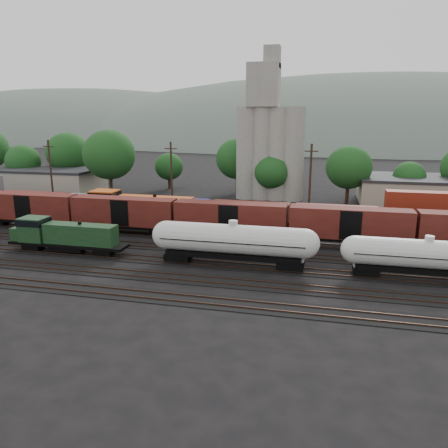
% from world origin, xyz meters
% --- Properties ---
extents(ground, '(600.00, 600.00, 0.00)m').
position_xyz_m(ground, '(0.00, 0.00, 0.00)').
color(ground, black).
extents(tracks, '(180.00, 33.20, 0.20)m').
position_xyz_m(tracks, '(0.00, 0.00, 0.05)').
color(tracks, black).
rests_on(tracks, ground).
extents(green_locomotive, '(15.03, 2.65, 3.98)m').
position_xyz_m(green_locomotive, '(-16.61, -5.00, 2.29)').
color(green_locomotive, black).
rests_on(green_locomotive, ground).
extents(tank_car_a, '(18.87, 3.38, 4.95)m').
position_xyz_m(tank_car_a, '(4.83, -5.00, 2.92)').
color(tank_car_a, silver).
rests_on(tank_car_a, ground).
extents(tank_car_b, '(17.08, 3.06, 4.48)m').
position_xyz_m(tank_car_b, '(24.90, -5.00, 2.66)').
color(tank_car_b, silver).
rests_on(tank_car_b, ground).
extents(orange_locomotive, '(19.60, 3.27, 4.90)m').
position_xyz_m(orange_locomotive, '(-13.73, 10.00, 2.78)').
color(orange_locomotive, black).
rests_on(orange_locomotive, ground).
extents(boxcar_string, '(184.40, 2.90, 4.20)m').
position_xyz_m(boxcar_string, '(25.44, 5.00, 3.12)').
color(boxcar_string, black).
rests_on(boxcar_string, ground).
extents(container_wall, '(160.00, 2.60, 5.80)m').
position_xyz_m(container_wall, '(-2.47, 15.00, 2.36)').
color(container_wall, black).
rests_on(container_wall, ground).
extents(grain_silo, '(13.40, 5.00, 29.00)m').
position_xyz_m(grain_silo, '(3.28, 36.00, 11.26)').
color(grain_silo, gray).
rests_on(grain_silo, ground).
extents(industrial_sheds, '(119.38, 17.26, 5.10)m').
position_xyz_m(industrial_sheds, '(6.63, 35.25, 2.56)').
color(industrial_sheds, '#9E937F').
rests_on(industrial_sheds, ground).
extents(tree_band, '(164.82, 22.03, 14.20)m').
position_xyz_m(tree_band, '(-5.10, 38.22, 7.59)').
color(tree_band, black).
rests_on(tree_band, ground).
extents(utility_poles, '(122.20, 0.36, 12.00)m').
position_xyz_m(utility_poles, '(0.00, 22.00, 6.21)').
color(utility_poles, black).
rests_on(utility_poles, ground).
extents(distant_hills, '(860.00, 286.00, 130.00)m').
position_xyz_m(distant_hills, '(23.92, 260.00, -20.56)').
color(distant_hills, '#59665B').
rests_on(distant_hills, ground).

